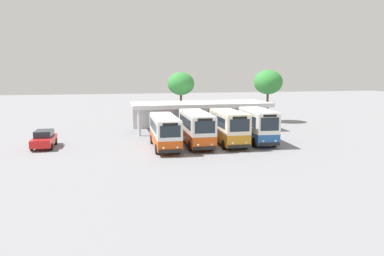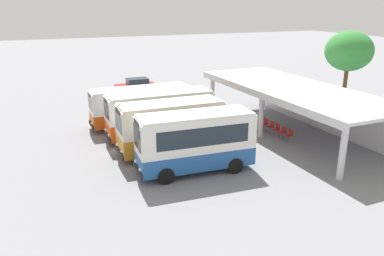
{
  "view_description": "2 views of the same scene",
  "coord_description": "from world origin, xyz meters",
  "px_view_note": "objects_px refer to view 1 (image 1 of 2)",
  "views": [
    {
      "loc": [
        -9.94,
        -30.38,
        6.97
      ],
      "look_at": [
        -2.1,
        4.55,
        1.34
      ],
      "focal_mm": 32.94,
      "sensor_mm": 36.0,
      "label": 1
    },
    {
      "loc": [
        22.13,
        -6.16,
        8.97
      ],
      "look_at": [
        0.34,
        3.36,
        1.29
      ],
      "focal_mm": 35.9,
      "sensor_mm": 36.0,
      "label": 2
    }
  ],
  "objects_px": {
    "city_bus_second_in_row": "(196,127)",
    "waiting_chair_second_from_end": "(194,128)",
    "city_bus_nearest_orange": "(165,130)",
    "waiting_chair_end_by_column": "(188,128)",
    "waiting_chair_fourth_seat": "(206,127)",
    "parked_car_flank": "(44,139)",
    "waiting_chair_middle_seat": "(200,127)",
    "city_bus_middle_cream": "(229,126)",
    "city_bus_fourth_amber": "(258,125)",
    "waiting_chair_far_end_seat": "(217,127)",
    "waiting_chair_fifth_seat": "(211,127)"
  },
  "relations": [
    {
      "from": "parked_car_flank",
      "to": "waiting_chair_middle_seat",
      "type": "height_order",
      "value": "parked_car_flank"
    },
    {
      "from": "waiting_chair_end_by_column",
      "to": "waiting_chair_second_from_end",
      "type": "xyz_separation_m",
      "value": [
        0.71,
        -0.12,
        0.0
      ]
    },
    {
      "from": "city_bus_second_in_row",
      "to": "waiting_chair_far_end_seat",
      "type": "relative_size",
      "value": 8.73
    },
    {
      "from": "city_bus_middle_cream",
      "to": "city_bus_fourth_amber",
      "type": "xyz_separation_m",
      "value": [
        3.13,
        0.26,
        0.03
      ]
    },
    {
      "from": "city_bus_middle_cream",
      "to": "city_bus_fourth_amber",
      "type": "bearing_deg",
      "value": 4.8
    },
    {
      "from": "waiting_chair_fourth_seat",
      "to": "waiting_chair_second_from_end",
      "type": "bearing_deg",
      "value": -178.78
    },
    {
      "from": "waiting_chair_end_by_column",
      "to": "waiting_chair_fourth_seat",
      "type": "bearing_deg",
      "value": -2.28
    },
    {
      "from": "city_bus_fourth_amber",
      "to": "waiting_chair_far_end_seat",
      "type": "relative_size",
      "value": 7.73
    },
    {
      "from": "city_bus_nearest_orange",
      "to": "parked_car_flank",
      "type": "distance_m",
      "value": 11.39
    },
    {
      "from": "parked_car_flank",
      "to": "waiting_chair_fifth_seat",
      "type": "height_order",
      "value": "parked_car_flank"
    },
    {
      "from": "parked_car_flank",
      "to": "waiting_chair_second_from_end",
      "type": "bearing_deg",
      "value": 19.15
    },
    {
      "from": "parked_car_flank",
      "to": "waiting_chair_far_end_seat",
      "type": "distance_m",
      "value": 19.36
    },
    {
      "from": "city_bus_fourth_amber",
      "to": "parked_car_flank",
      "type": "xyz_separation_m",
      "value": [
        -20.42,
        2.37,
        -1.03
      ]
    },
    {
      "from": "city_bus_fourth_amber",
      "to": "waiting_chair_fifth_seat",
      "type": "xyz_separation_m",
      "value": [
        -2.58,
        7.83,
        -1.34
      ]
    },
    {
      "from": "city_bus_nearest_orange",
      "to": "city_bus_middle_cream",
      "type": "bearing_deg",
      "value": 0.69
    },
    {
      "from": "city_bus_second_in_row",
      "to": "city_bus_fourth_amber",
      "type": "distance_m",
      "value": 6.26
    },
    {
      "from": "waiting_chair_middle_seat",
      "to": "parked_car_flank",
      "type": "bearing_deg",
      "value": -161.49
    },
    {
      "from": "waiting_chair_end_by_column",
      "to": "waiting_chair_far_end_seat",
      "type": "bearing_deg",
      "value": -1.01
    },
    {
      "from": "city_bus_second_in_row",
      "to": "waiting_chair_second_from_end",
      "type": "xyz_separation_m",
      "value": [
        1.55,
        7.7,
        -1.27
      ]
    },
    {
      "from": "city_bus_middle_cream",
      "to": "parked_car_flank",
      "type": "bearing_deg",
      "value": 171.33
    },
    {
      "from": "waiting_chair_middle_seat",
      "to": "waiting_chair_end_by_column",
      "type": "bearing_deg",
      "value": 177.12
    },
    {
      "from": "waiting_chair_second_from_end",
      "to": "city_bus_middle_cream",
      "type": "bearing_deg",
      "value": -78.96
    },
    {
      "from": "city_bus_second_in_row",
      "to": "waiting_chair_fourth_seat",
      "type": "relative_size",
      "value": 8.73
    },
    {
      "from": "city_bus_nearest_orange",
      "to": "waiting_chair_end_by_column",
      "type": "relative_size",
      "value": 8.91
    },
    {
      "from": "waiting_chair_middle_seat",
      "to": "waiting_chair_fifth_seat",
      "type": "bearing_deg",
      "value": -1.47
    },
    {
      "from": "city_bus_fourth_amber",
      "to": "waiting_chair_far_end_seat",
      "type": "bearing_deg",
      "value": 103.32
    },
    {
      "from": "city_bus_second_in_row",
      "to": "waiting_chair_fifth_seat",
      "type": "bearing_deg",
      "value": 64.45
    },
    {
      "from": "city_bus_nearest_orange",
      "to": "waiting_chair_fifth_seat",
      "type": "relative_size",
      "value": 8.91
    },
    {
      "from": "city_bus_nearest_orange",
      "to": "city_bus_fourth_amber",
      "type": "height_order",
      "value": "city_bus_fourth_amber"
    },
    {
      "from": "city_bus_nearest_orange",
      "to": "waiting_chair_fourth_seat",
      "type": "bearing_deg",
      "value": 53.31
    },
    {
      "from": "city_bus_nearest_orange",
      "to": "city_bus_second_in_row",
      "type": "distance_m",
      "value": 3.17
    },
    {
      "from": "city_bus_nearest_orange",
      "to": "city_bus_second_in_row",
      "type": "relative_size",
      "value": 1.02
    },
    {
      "from": "city_bus_nearest_orange",
      "to": "waiting_chair_fifth_seat",
      "type": "xyz_separation_m",
      "value": [
        6.82,
        8.17,
        -1.16
      ]
    },
    {
      "from": "waiting_chair_end_by_column",
      "to": "waiting_chair_middle_seat",
      "type": "bearing_deg",
      "value": -2.88
    },
    {
      "from": "waiting_chair_second_from_end",
      "to": "waiting_chair_fifth_seat",
      "type": "bearing_deg",
      "value": 0.19
    },
    {
      "from": "city_bus_middle_cream",
      "to": "waiting_chair_fourth_seat",
      "type": "distance_m",
      "value": 8.22
    },
    {
      "from": "parked_car_flank",
      "to": "waiting_chair_middle_seat",
      "type": "xyz_separation_m",
      "value": [
        16.42,
        5.5,
        -0.3
      ]
    },
    {
      "from": "waiting_chair_fourth_seat",
      "to": "waiting_chair_far_end_seat",
      "type": "height_order",
      "value": "same"
    },
    {
      "from": "city_bus_second_in_row",
      "to": "waiting_chair_second_from_end",
      "type": "height_order",
      "value": "city_bus_second_in_row"
    },
    {
      "from": "city_bus_nearest_orange",
      "to": "waiting_chair_fifth_seat",
      "type": "distance_m",
      "value": 10.71
    },
    {
      "from": "parked_car_flank",
      "to": "waiting_chair_fourth_seat",
      "type": "xyz_separation_m",
      "value": [
        17.13,
        5.48,
        -0.3
      ]
    },
    {
      "from": "city_bus_second_in_row",
      "to": "waiting_chair_fifth_seat",
      "type": "distance_m",
      "value": 8.64
    },
    {
      "from": "city_bus_second_in_row",
      "to": "waiting_chair_fourth_seat",
      "type": "distance_m",
      "value": 8.38
    },
    {
      "from": "parked_car_flank",
      "to": "waiting_chair_second_from_end",
      "type": "distance_m",
      "value": 16.63
    },
    {
      "from": "city_bus_fourth_amber",
      "to": "parked_car_flank",
      "type": "height_order",
      "value": "city_bus_fourth_amber"
    },
    {
      "from": "waiting_chair_fourth_seat",
      "to": "waiting_chair_middle_seat",
      "type": "bearing_deg",
      "value": 178.92
    },
    {
      "from": "waiting_chair_end_by_column",
      "to": "waiting_chair_fifth_seat",
      "type": "xyz_separation_m",
      "value": [
        2.84,
        -0.11,
        0.0
      ]
    },
    {
      "from": "waiting_chair_fourth_seat",
      "to": "waiting_chair_far_end_seat",
      "type": "xyz_separation_m",
      "value": [
        1.42,
        0.02,
        0.0
      ]
    },
    {
      "from": "city_bus_nearest_orange",
      "to": "waiting_chair_middle_seat",
      "type": "height_order",
      "value": "city_bus_nearest_orange"
    },
    {
      "from": "parked_car_flank",
      "to": "waiting_chair_far_end_seat",
      "type": "xyz_separation_m",
      "value": [
        18.55,
        5.51,
        -0.3
      ]
    }
  ]
}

